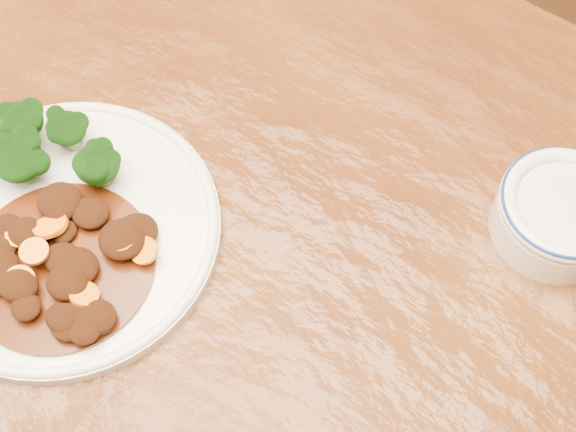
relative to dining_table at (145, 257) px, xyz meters
The scene contains 6 objects.
ground 0.67m from the dining_table, behind, with size 4.00×4.00×0.00m, color #432110.
dining_table is the anchor object (origin of this frame).
dinner_plate 0.11m from the dining_table, 134.05° to the right, with size 0.28×0.28×0.02m.
broccoli_florets 0.16m from the dining_table, behind, with size 0.14×0.09×0.05m.
mince_stew 0.13m from the dining_table, 102.71° to the right, with size 0.16×0.16×0.03m.
dip_bowl 0.39m from the dining_table, 27.74° to the left, with size 0.11×0.11×0.05m.
Camera 1 is at (0.30, -0.24, 1.38)m, focal length 50.00 mm.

